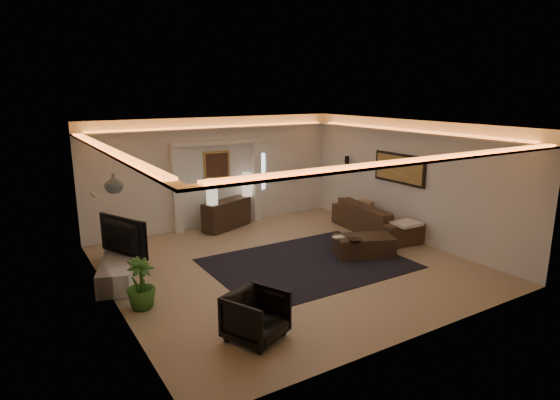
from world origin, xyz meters
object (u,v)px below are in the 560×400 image
sofa (375,218)px  coffee_table (364,246)px  console (227,214)px  armchair (256,316)px

sofa → coffee_table: size_ratio=2.07×
sofa → console: bearing=60.4°
sofa → coffee_table: 1.82m
console → armchair: console is taller
console → sofa: (3.09, -2.31, -0.02)m
armchair → coffee_table: bearing=1.7°
console → armchair: 5.73m
console → coffee_table: (1.69, -3.47, -0.20)m
armchair → console: bearing=44.1°
console → sofa: bearing=-59.6°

